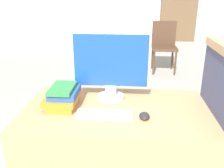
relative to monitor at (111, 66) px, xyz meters
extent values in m
cube|color=tan|center=(0.05, -0.17, -0.59)|extent=(1.17, 0.69, 0.72)
cube|color=#474C70|center=(0.66, -0.20, -0.41)|extent=(0.05, 0.61, 1.09)
cylinder|color=silver|center=(0.00, 0.00, -0.22)|extent=(0.19, 0.19, 0.02)
cylinder|color=silver|center=(0.00, 0.00, -0.17)|extent=(0.08, 0.08, 0.08)
cube|color=silver|center=(0.00, 0.00, 0.04)|extent=(0.52, 0.01, 0.37)
cube|color=#19479E|center=(0.00, 0.00, 0.04)|extent=(0.49, 0.02, 0.34)
cube|color=silver|center=(-0.02, -0.27, -0.22)|extent=(0.34, 0.11, 0.02)
ellipsoid|color=#262626|center=(0.22, -0.28, -0.22)|extent=(0.06, 0.09, 0.03)
cube|color=orange|center=(-0.29, -0.16, -0.22)|extent=(0.16, 0.25, 0.03)
cube|color=orange|center=(-0.30, -0.15, -0.18)|extent=(0.20, 0.27, 0.03)
cube|color=#285199|center=(-0.29, -0.15, -0.14)|extent=(0.17, 0.23, 0.04)
cube|color=#2D7F42|center=(-0.29, -0.16, -0.11)|extent=(0.14, 0.23, 0.02)
cylinder|color=#4C3323|center=(0.54, 2.78, -0.74)|extent=(0.04, 0.04, 0.43)
cylinder|color=#4C3323|center=(0.92, 2.78, -0.74)|extent=(0.04, 0.04, 0.43)
cylinder|color=#4C3323|center=(0.54, 3.16, -0.74)|extent=(0.04, 0.04, 0.43)
cylinder|color=#4C3323|center=(0.92, 3.16, -0.74)|extent=(0.04, 0.04, 0.43)
cube|color=#4C3323|center=(0.73, 2.97, -0.50)|extent=(0.44, 0.44, 0.05)
cube|color=#4C3323|center=(0.73, 3.17, -0.26)|extent=(0.44, 0.04, 0.44)
cube|color=brown|center=(1.49, 6.26, 0.09)|extent=(1.04, 0.32, 2.08)
camera|label=1|loc=(0.14, -1.59, 0.46)|focal=40.00mm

